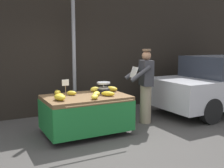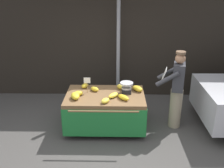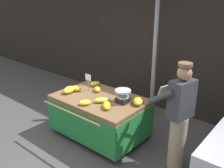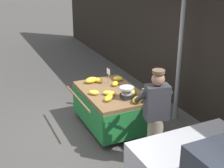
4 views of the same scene
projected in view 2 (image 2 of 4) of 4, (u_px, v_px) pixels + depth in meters
ground_plane at (106, 146)px, 5.25m from camera, size 60.00×60.00×0.00m
back_wall at (109, 34)px, 7.07m from camera, size 16.00×0.24×3.40m
street_pole at (118, 42)px, 6.62m from camera, size 0.09×0.09×3.21m
banana_cart at (105, 104)px, 5.69m from camera, size 1.68×1.30×0.79m
weighing_scale at (127, 88)px, 5.67m from camera, size 0.28×0.28×0.24m
price_sign at (87, 82)px, 5.63m from camera, size 0.14×0.01×0.34m
banana_bunch_0 at (75, 96)px, 5.41m from camera, size 0.23×0.32×0.12m
banana_bunch_1 at (123, 97)px, 5.37m from camera, size 0.28×0.30×0.10m
banana_bunch_2 at (121, 87)px, 5.87m from camera, size 0.23×0.21×0.12m
banana_bunch_3 at (78, 93)px, 5.55m from camera, size 0.25×0.23×0.11m
banana_bunch_4 at (105, 101)px, 5.24m from camera, size 0.22×0.24×0.09m
banana_bunch_5 at (85, 86)px, 5.96m from camera, size 0.19×0.24×0.10m
banana_bunch_6 at (95, 89)px, 5.78m from camera, size 0.24×0.23×0.09m
banana_bunch_7 at (137, 89)px, 5.78m from camera, size 0.30×0.32×0.11m
banana_bunch_8 at (113, 95)px, 5.48m from camera, size 0.27×0.29×0.09m
vendor_person at (176, 90)px, 5.65m from camera, size 0.65×0.60×1.71m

